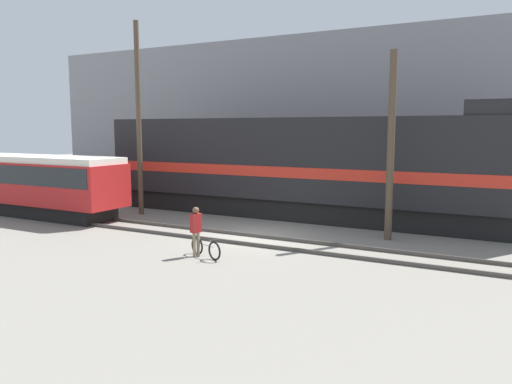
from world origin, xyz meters
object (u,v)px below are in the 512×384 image
(freight_locomotive, at_px, (301,166))
(person, at_px, (196,226))
(utility_pole_center, at_px, (391,147))
(utility_pole_left, at_px, (139,119))
(bicycle, at_px, (206,248))
(streetcar, at_px, (35,182))

(freight_locomotive, relative_size, person, 12.22)
(utility_pole_center, bearing_deg, utility_pole_left, 180.00)
(bicycle, distance_m, person, 0.81)
(utility_pole_left, bearing_deg, utility_pole_center, 0.00)
(streetcar, bearing_deg, utility_pole_center, 9.45)
(freight_locomotive, xyz_separation_m, streetcar, (-12.01, -5.64, -0.83))
(streetcar, height_order, person, streetcar)
(bicycle, bearing_deg, utility_pole_left, 143.81)
(freight_locomotive, height_order, utility_pole_left, utility_pole_left)
(freight_locomotive, distance_m, utility_pole_center, 5.78)
(person, bearing_deg, utility_pole_left, 142.38)
(freight_locomotive, xyz_separation_m, bicycle, (0.15, -8.54, -2.22))
(person, height_order, utility_pole_center, utility_pole_center)
(streetcar, bearing_deg, person, -13.88)
(streetcar, relative_size, utility_pole_left, 1.07)
(person, xyz_separation_m, utility_pole_center, (5.15, 5.73, 2.61))
(freight_locomotive, distance_m, streetcar, 13.30)
(freight_locomotive, xyz_separation_m, person, (-0.23, -8.55, -1.50))
(streetcar, distance_m, person, 12.16)
(streetcar, relative_size, utility_pole_center, 1.41)
(streetcar, height_order, bicycle, streetcar)
(utility_pole_center, bearing_deg, person, -131.95)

